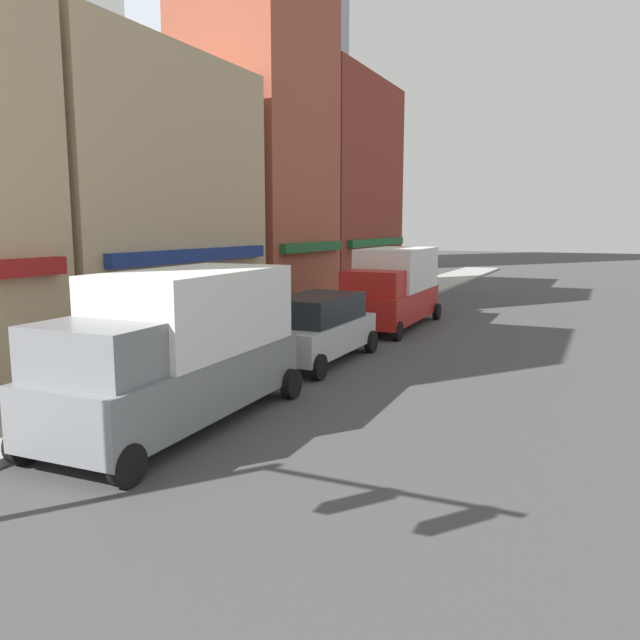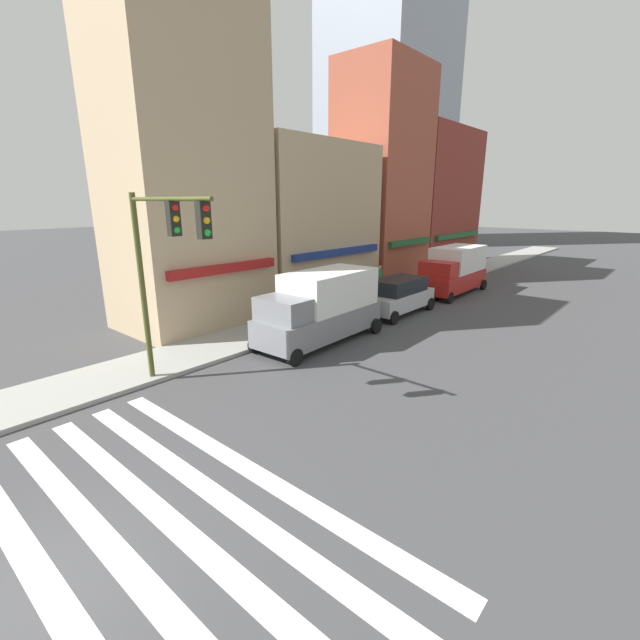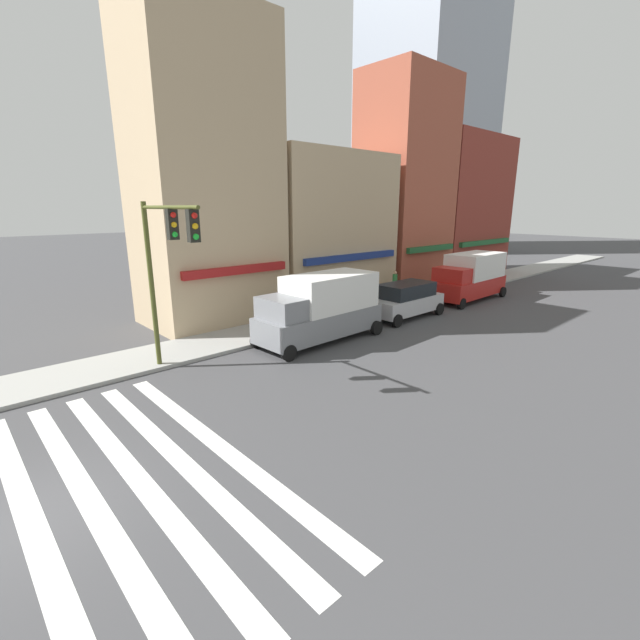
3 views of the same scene
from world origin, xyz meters
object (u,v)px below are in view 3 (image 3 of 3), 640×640
object	(u,v)px
suv_silver	(406,299)
pedestrian_green_top	(395,284)
box_truck_grey	(321,307)
box_truck_red	(470,276)
traffic_signal	(165,255)

from	to	relation	value
suv_silver	pedestrian_green_top	size ratio (longest dim) A/B	2.66
suv_silver	pedestrian_green_top	bearing A→B (deg)	45.59
suv_silver	box_truck_grey	bearing A→B (deg)	-179.74
box_truck_grey	box_truck_red	world-z (taller)	same
box_truck_red	box_truck_grey	bearing A→B (deg)	178.75
traffic_signal	box_truck_red	distance (m)	20.37
box_truck_red	pedestrian_green_top	world-z (taller)	box_truck_red
pedestrian_green_top	traffic_signal	bearing A→B (deg)	-118.55
box_truck_grey	box_truck_red	size ratio (longest dim) A/B	1.00
traffic_signal	suv_silver	world-z (taller)	traffic_signal
traffic_signal	box_truck_red	world-z (taller)	traffic_signal
box_truck_grey	suv_silver	size ratio (longest dim) A/B	1.33
suv_silver	traffic_signal	bearing A→B (deg)	179.37
box_truck_red	suv_silver	bearing A→B (deg)	178.75
traffic_signal	suv_silver	distance (m)	13.68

